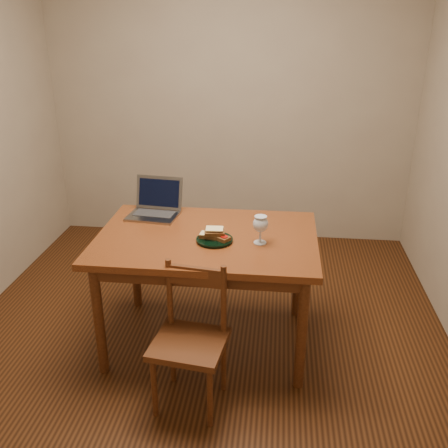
# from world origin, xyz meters

# --- Properties ---
(floor) EXTENTS (3.20, 3.20, 0.02)m
(floor) POSITION_xyz_m (0.00, 0.00, -0.01)
(floor) COLOR black
(floor) RESTS_ON ground
(back_wall) EXTENTS (3.20, 0.02, 2.60)m
(back_wall) POSITION_xyz_m (0.00, 1.61, 1.30)
(back_wall) COLOR gray
(back_wall) RESTS_ON floor
(front_wall) EXTENTS (3.20, 0.02, 2.60)m
(front_wall) POSITION_xyz_m (0.00, -1.61, 1.30)
(front_wall) COLOR gray
(front_wall) RESTS_ON floor
(table) EXTENTS (1.30, 0.90, 0.74)m
(table) POSITION_xyz_m (0.04, -0.12, 0.65)
(table) COLOR #451D0B
(table) RESTS_ON floor
(chair) EXTENTS (0.41, 0.40, 0.39)m
(chair) POSITION_xyz_m (0.03, -0.66, 0.43)
(chair) COLOR #3C1C0C
(chair) RESTS_ON floor
(plate) EXTENTS (0.21, 0.21, 0.02)m
(plate) POSITION_xyz_m (0.10, -0.20, 0.75)
(plate) COLOR black
(plate) RESTS_ON table
(sandwich_cheese) EXTENTS (0.11, 0.08, 0.03)m
(sandwich_cheese) POSITION_xyz_m (0.06, -0.18, 0.77)
(sandwich_cheese) COLOR #381E0C
(sandwich_cheese) RESTS_ON plate
(sandwich_tomato) EXTENTS (0.12, 0.11, 0.03)m
(sandwich_tomato) POSITION_xyz_m (0.14, -0.21, 0.77)
(sandwich_tomato) COLOR #381E0C
(sandwich_tomato) RESTS_ON plate
(sandwich_top) EXTENTS (0.12, 0.08, 0.04)m
(sandwich_top) POSITION_xyz_m (0.10, -0.19, 0.80)
(sandwich_top) COLOR #381E0C
(sandwich_top) RESTS_ON plate
(milk_glass) EXTENTS (0.09, 0.09, 0.17)m
(milk_glass) POSITION_xyz_m (0.36, -0.19, 0.82)
(milk_glass) COLOR white
(milk_glass) RESTS_ON table
(laptop) EXTENTS (0.34, 0.32, 0.23)m
(laptop) POSITION_xyz_m (-0.34, 0.20, 0.80)
(laptop) COLOR slate
(laptop) RESTS_ON table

